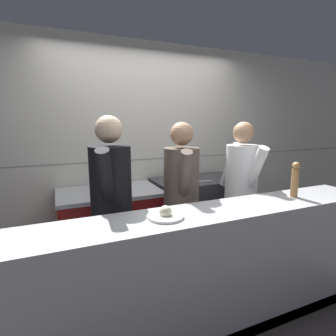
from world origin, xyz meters
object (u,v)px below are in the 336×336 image
Objects in this scene: oven_range at (111,228)px; plated_dish_main at (165,215)px; pepper_mill at (295,179)px; stock_pot at (109,183)px; chef_line at (241,191)px; chef_head_cook at (112,205)px; chefs_knife at (193,181)px; chef_sous at (181,199)px.

plated_dish_main is (0.15, -1.24, 0.56)m from oven_range.
stock_pot is at bearing 137.95° from pepper_mill.
chef_line is at bearing -27.61° from oven_range.
chef_head_cook is (-0.11, -0.70, 0.49)m from oven_range.
oven_range is 1.37m from plated_dish_main.
chef_line reaches higher than pepper_mill.
stock_pot is at bearing 172.51° from chefs_knife.
plated_dish_main reaches higher than stock_pot.
oven_range is at bearing 97.11° from plated_dish_main.
plated_dish_main is at bearing -82.89° from oven_range.
pepper_mill is (0.39, -1.11, 0.22)m from chefs_knife.
pepper_mill is at bearing -41.53° from oven_range.
chef_head_cook is (-0.26, 0.55, -0.07)m from plated_dish_main.
oven_range is at bearing 100.88° from chef_head_cook.
plated_dish_main is (-0.83, -1.13, 0.08)m from chefs_knife.
oven_range is at bearing 138.47° from pepper_mill.
chef_line is at bearing 102.01° from pepper_mill.
chefs_knife is at bearing 117.18° from chef_line.
pepper_mill is 0.19× the size of chef_head_cook.
stock_pot is (0.01, 0.02, 0.52)m from oven_range.
chef_sous is (0.56, -0.67, 0.46)m from oven_range.
stock_pot is 0.72m from chef_head_cook.
plated_dish_main is 0.16× the size of chef_line.
plated_dish_main is 0.15× the size of chef_head_cook.
chef_head_cook reaches higher than stock_pot.
pepper_mill is (1.38, -1.22, 0.70)m from oven_range.
pepper_mill reaches higher than oven_range.
pepper_mill is 0.19× the size of chef_sous.
pepper_mill is at bearing -15.18° from chef_sous.
plated_dish_main is 1.23m from pepper_mill.
chefs_knife is 0.71m from chef_sous.
chef_head_cook is at bearing -98.83° from oven_range.
pepper_mill reaches higher than plated_dish_main.
stock_pot is 1.43m from chef_line.
stock_pot is 0.79× the size of chefs_knife.
chef_line is (0.70, 0.01, 0.00)m from chef_sous.
chef_line reaches higher than chef_sous.
chef_sous is (0.67, 0.03, -0.03)m from chef_head_cook.
chef_line reaches higher than chefs_knife.
chefs_knife is at bearing 109.41° from pepper_mill.
chefs_knife is 1.29× the size of pepper_mill.
chef_sous is (-0.43, -0.56, -0.01)m from chefs_knife.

